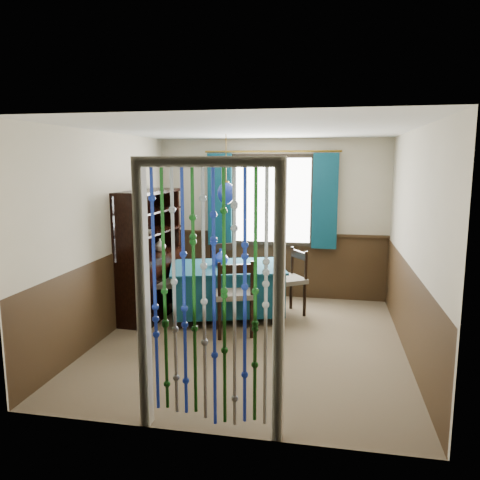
% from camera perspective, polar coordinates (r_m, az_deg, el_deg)
% --- Properties ---
extents(floor, '(4.00, 4.00, 0.00)m').
position_cam_1_polar(floor, '(5.79, 1.30, -12.20)').
color(floor, brown).
rests_on(floor, ground).
extents(ceiling, '(4.00, 4.00, 0.00)m').
position_cam_1_polar(ceiling, '(5.39, 1.40, 13.33)').
color(ceiling, silver).
rests_on(ceiling, ground).
extents(wall_back, '(3.60, 0.00, 3.60)m').
position_cam_1_polar(wall_back, '(7.41, 3.91, 2.57)').
color(wall_back, '#C0B69D').
rests_on(wall_back, ground).
extents(wall_front, '(3.60, 0.00, 3.60)m').
position_cam_1_polar(wall_front, '(3.54, -4.07, -5.07)').
color(wall_front, '#C0B69D').
rests_on(wall_front, ground).
extents(wall_left, '(0.00, 4.00, 4.00)m').
position_cam_1_polar(wall_left, '(6.02, -15.82, 0.63)').
color(wall_left, '#C0B69D').
rests_on(wall_left, ground).
extents(wall_right, '(0.00, 4.00, 4.00)m').
position_cam_1_polar(wall_right, '(5.46, 20.33, -0.48)').
color(wall_right, '#C0B69D').
rests_on(wall_right, ground).
extents(wainscot_back, '(3.60, 0.00, 3.60)m').
position_cam_1_polar(wainscot_back, '(7.53, 3.84, -3.12)').
color(wainscot_back, '#352414').
rests_on(wainscot_back, ground).
extents(wainscot_front, '(3.60, 0.00, 3.60)m').
position_cam_1_polar(wainscot_front, '(3.81, -3.87, -16.00)').
color(wainscot_front, '#352414').
rests_on(wainscot_front, ground).
extents(wainscot_left, '(0.00, 4.00, 4.00)m').
position_cam_1_polar(wainscot_left, '(6.16, -15.38, -6.28)').
color(wainscot_left, '#352414').
rests_on(wainscot_left, ground).
extents(wainscot_right, '(0.00, 4.00, 4.00)m').
position_cam_1_polar(wainscot_right, '(5.62, 19.74, -8.02)').
color(wainscot_right, '#352414').
rests_on(wainscot_right, ground).
extents(window, '(1.32, 0.12, 1.42)m').
position_cam_1_polar(window, '(7.33, 3.89, 4.85)').
color(window, black).
rests_on(window, wall_back).
extents(doorway, '(1.16, 0.12, 2.18)m').
position_cam_1_polar(doorway, '(3.65, -3.78, -7.88)').
color(doorway, silver).
rests_on(doorway, ground).
extents(dining_table, '(1.76, 1.45, 0.73)m').
position_cam_1_polar(dining_table, '(6.50, -1.63, -5.80)').
color(dining_table, '#0E384A').
rests_on(dining_table, floor).
extents(chair_near, '(0.61, 0.59, 0.97)m').
position_cam_1_polar(chair_near, '(5.84, -0.78, -6.71)').
color(chair_near, black).
rests_on(chair_near, floor).
extents(chair_far, '(0.62, 0.61, 0.93)m').
position_cam_1_polar(chair_far, '(7.16, -1.67, -3.82)').
color(chair_far, black).
rests_on(chair_far, floor).
extents(chair_left, '(0.58, 0.59, 0.94)m').
position_cam_1_polar(chair_left, '(6.53, -9.78, -5.23)').
color(chair_left, black).
rests_on(chair_left, floor).
extents(chair_right, '(0.62, 0.63, 0.93)m').
position_cam_1_polar(chair_right, '(6.67, 5.99, -4.87)').
color(chair_right, black).
rests_on(chair_right, floor).
extents(sideboard, '(0.54, 1.37, 1.76)m').
position_cam_1_polar(sideboard, '(6.70, -10.78, -3.89)').
color(sideboard, black).
rests_on(sideboard, floor).
extents(pendant_lamp, '(0.24, 0.24, 0.92)m').
position_cam_1_polar(pendant_lamp, '(6.29, -1.69, 5.77)').
color(pendant_lamp, olive).
rests_on(pendant_lamp, ceiling).
extents(vase_table, '(0.23, 0.23, 0.21)m').
position_cam_1_polar(vase_table, '(6.46, -2.40, -2.17)').
color(vase_table, '#162C97').
rests_on(vase_table, dining_table).
extents(bowl_shelf, '(0.25, 0.25, 0.05)m').
position_cam_1_polar(bowl_shelf, '(6.33, -11.30, 1.00)').
color(bowl_shelf, beige).
rests_on(bowl_shelf, sideboard).
extents(vase_sideboard, '(0.23, 0.23, 0.20)m').
position_cam_1_polar(vase_sideboard, '(6.81, -9.73, -0.49)').
color(vase_sideboard, beige).
rests_on(vase_sideboard, sideboard).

